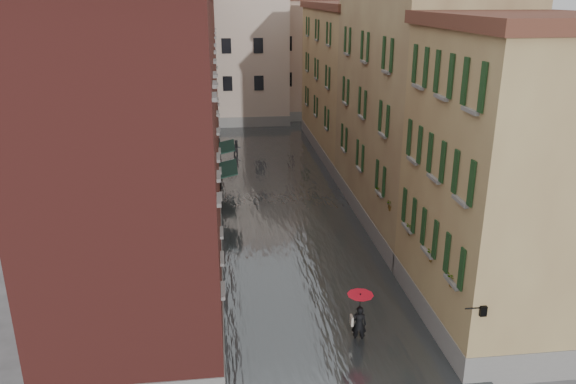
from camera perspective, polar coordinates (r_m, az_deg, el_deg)
ground at (r=24.67m, az=2.91°, el=-11.28°), size 120.00×120.00×0.00m
floodwater at (r=36.30m, az=-0.53°, el=-0.67°), size 10.00×60.00×0.20m
building_left_near at (r=20.09m, az=-15.83°, el=1.02°), size 6.00×8.00×13.00m
building_left_mid at (r=30.71m, az=-12.90°, el=7.04°), size 6.00×14.00×12.50m
building_left_far at (r=45.33m, az=-11.20°, el=12.02°), size 6.00×16.00×14.00m
building_right_near at (r=22.78m, az=21.68°, el=0.53°), size 6.00×8.00×11.50m
building_right_mid at (r=32.33m, az=12.80°, el=8.12°), size 6.00×14.00×13.00m
building_right_far at (r=46.65m, az=6.63°, el=10.91°), size 6.00×16.00×11.50m
building_end_cream at (r=59.19m, az=-6.31°, el=13.45°), size 12.00×9.00×13.00m
building_end_pink at (r=62.00m, az=2.25°, el=13.36°), size 10.00×9.00×12.00m
awning_near at (r=34.47m, az=-6.14°, el=2.27°), size 1.09×3.25×2.80m
awning_far at (r=39.49m, az=-6.29°, el=4.49°), size 1.09×3.14×2.80m
wall_lantern at (r=19.47m, az=19.11°, el=-11.28°), size 0.71×0.22×0.35m
window_planters at (r=24.45m, az=12.45°, el=-2.85°), size 0.59×10.23×0.84m
pedestrian_main at (r=21.74m, az=7.26°, el=-12.06°), size 1.00×1.00×2.06m
pedestrian_far at (r=46.01m, az=-5.23°, el=4.41°), size 0.81×0.71×1.40m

